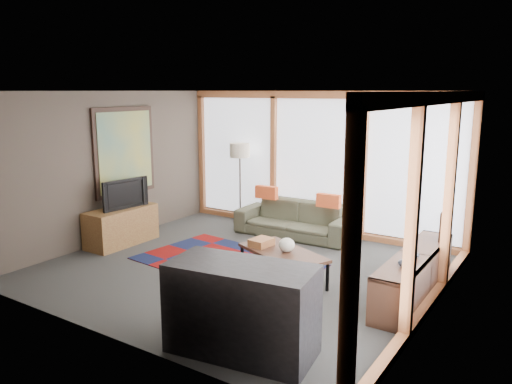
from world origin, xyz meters
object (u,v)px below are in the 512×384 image
Objects in this scene: sofa at (295,219)px; bookshelf at (414,275)px; coffee_table at (283,266)px; television at (123,193)px; floor_lamp at (240,183)px; tv_console at (122,226)px; bar_counter at (242,309)px.

sofa is 0.93× the size of bookshelf.
sofa reaches higher than coffee_table.
television is (-2.26, -2.01, 0.58)m from sofa.
floor_lamp reaches higher than coffee_table.
tv_console is (-0.88, -2.31, -0.48)m from floor_lamp.
sofa is 1.65× the size of coffee_table.
bookshelf is 2.60m from bar_counter.
tv_console reaches higher than coffee_table.
tv_console is at bearing -139.71° from sofa.
floor_lamp is at bearing -13.90° from television.
sofa is 3.08m from television.
sofa is at bearing 149.05° from bookshelf.
tv_console is 1.42× the size of television.
floor_lamp reaches higher than television.
bookshelf reaches higher than coffee_table.
sofa is 1.50m from floor_lamp.
sofa is 3.07m from tv_console.
coffee_table is 1.03× the size of tv_console.
tv_console is at bearing -110.93° from floor_lamp.
television is (-3.18, 0.03, 0.67)m from coffee_table.
sofa is 2.41× the size of television.
bookshelf is at bearing 16.09° from coffee_table.
television is 0.61× the size of bar_counter.
bookshelf is at bearing -77.62° from television.
television is (-4.85, -0.46, 0.60)m from bookshelf.
bar_counter is at bearing -71.97° from coffee_table.
coffee_table is 1.74m from bookshelf.
floor_lamp is (-1.39, 0.26, 0.49)m from sofa.
bookshelf is at bearing 57.44° from bar_counter.
bookshelf is at bearing 5.90° from tv_console.
floor_lamp is 2.52m from tv_console.
tv_console is (-3.19, -0.02, 0.10)m from coffee_table.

